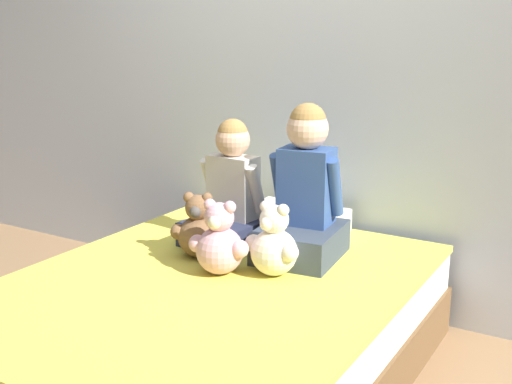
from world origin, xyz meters
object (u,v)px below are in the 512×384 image
child_on_right (304,196)px  pillow_at_headboard (294,221)px  teddy_bear_held_by_right_child (274,245)px  bed (209,330)px  teddy_bear_between_children (220,243)px  child_on_left (230,195)px  teddy_bear_held_by_left_child (198,230)px

child_on_right → pillow_at_headboard: bearing=119.0°
teddy_bear_held_by_right_child → pillow_at_headboard: size_ratio=0.64×
bed → pillow_at_headboard: size_ratio=3.92×
teddy_bear_between_children → pillow_at_headboard: (-0.00, 0.65, -0.08)m
teddy_bear_held_by_right_child → teddy_bear_between_children: 0.22m
bed → pillow_at_headboard: 0.78m
child_on_left → teddy_bear_held_by_right_child: size_ratio=1.89×
teddy_bear_held_by_left_child → teddy_bear_between_children: 0.23m
bed → child_on_left: size_ratio=3.24×
child_on_left → teddy_bear_between_children: size_ratio=1.85×
teddy_bear_between_children → teddy_bear_held_by_left_child: bearing=138.6°
child_on_left → teddy_bear_held_by_right_child: child_on_left is taller
teddy_bear_held_by_right_child → pillow_at_headboard: bearing=117.4°
bed → child_on_right: 0.70m
bed → teddy_bear_between_children: size_ratio=6.00×
child_on_left → child_on_right: size_ratio=0.86×
pillow_at_headboard → teddy_bear_between_children: bearing=-89.7°
bed → teddy_bear_held_by_left_child: teddy_bear_held_by_left_child is taller
child_on_left → pillow_at_headboard: child_on_left is taller
child_on_right → pillow_at_headboard: size_ratio=1.41×
bed → child_on_right: (0.19, 0.46, 0.49)m
child_on_right → teddy_bear_held_by_right_child: bearing=-95.4°
teddy_bear_between_children → pillow_at_headboard: teddy_bear_between_children is taller
child_on_left → teddy_bear_held_by_right_child: 0.48m
child_on_right → pillow_at_headboard: (-0.19, 0.28, -0.21)m
teddy_bear_held_by_left_child → bed: bearing=-68.6°
child_on_left → teddy_bear_between_children: child_on_left is taller
teddy_bear_held_by_right_child → teddy_bear_between_children: size_ratio=0.98×
teddy_bear_held_by_left_child → teddy_bear_between_children: bearing=-52.9°
child_on_right → teddy_bear_held_by_right_child: 0.31m
bed → child_on_left: bearing=112.4°
bed → child_on_right: child_on_right is taller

